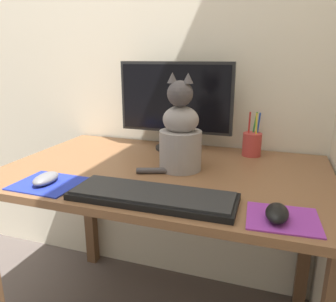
{
  "coord_description": "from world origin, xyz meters",
  "views": [
    {
      "loc": [
        0.37,
        -1.05,
        1.1
      ],
      "look_at": [
        0.06,
        -0.12,
        0.81
      ],
      "focal_mm": 35.0,
      "sensor_mm": 36.0,
      "label": 1
    }
  ],
  "objects": [
    {
      "name": "cat",
      "position": [
        0.06,
        0.01,
        0.84
      ],
      "size": [
        0.21,
        0.18,
        0.34
      ],
      "rotation": [
        0.0,
        0.0,
        -0.01
      ],
      "color": "gray",
      "rests_on": "desk"
    },
    {
      "name": "desk",
      "position": [
        0.0,
        0.0,
        0.61
      ],
      "size": [
        1.15,
        0.73,
        0.71
      ],
      "color": "brown",
      "rests_on": "ground_plane"
    },
    {
      "name": "pen_cup",
      "position": [
        0.28,
        0.27,
        0.76
      ],
      "size": [
        0.07,
        0.07,
        0.18
      ],
      "color": "#B23833",
      "rests_on": "desk"
    },
    {
      "name": "keyboard",
      "position": [
        0.06,
        -0.26,
        0.72
      ],
      "size": [
        0.48,
        0.17,
        0.02
      ],
      "rotation": [
        0.0,
        0.0,
        0.02
      ],
      "color": "black",
      "rests_on": "desk"
    },
    {
      "name": "monitor",
      "position": [
        -0.04,
        0.27,
        0.91
      ],
      "size": [
        0.49,
        0.17,
        0.37
      ],
      "color": "black",
      "rests_on": "desk"
    },
    {
      "name": "mousepad_left",
      "position": [
        -0.3,
        -0.26,
        0.71
      ],
      "size": [
        0.2,
        0.18,
        0.0
      ],
      "rotation": [
        0.0,
        0.0,
        -0.02
      ],
      "color": "#1E2D9E",
      "rests_on": "desk"
    },
    {
      "name": "mousepad_right",
      "position": [
        0.41,
        -0.26,
        0.71
      ],
      "size": [
        0.18,
        0.16,
        0.0
      ],
      "rotation": [
        0.0,
        0.0,
        0.07
      ],
      "color": "purple",
      "rests_on": "desk"
    },
    {
      "name": "computer_mouse_left",
      "position": [
        -0.3,
        -0.26,
        0.73
      ],
      "size": [
        0.06,
        0.1,
        0.03
      ],
      "color": "slate",
      "rests_on": "mousepad_left"
    },
    {
      "name": "computer_mouse_right",
      "position": [
        0.39,
        -0.28,
        0.73
      ],
      "size": [
        0.06,
        0.1,
        0.03
      ],
      "color": "black",
      "rests_on": "mousepad_right"
    },
    {
      "name": "wall_back",
      "position": [
        0.0,
        0.4,
        1.25
      ],
      "size": [
        7.0,
        0.04,
        2.5
      ],
      "color": "beige",
      "rests_on": "ground_plane"
    }
  ]
}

